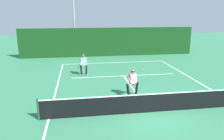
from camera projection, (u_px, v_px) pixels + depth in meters
The scene contains 12 objects.
ground_plane at pixel (150, 112), 11.18m from camera, with size 80.00×80.00×0.00m, color #327A53.
court_line_baseline_far at pixel (114, 63), 22.02m from camera, with size 9.96×0.10×0.01m, color white.
court_line_sideline_left at pixel (49, 119), 10.44m from camera, with size 0.10×22.69×0.01m, color white.
court_line_service at pixel (124, 76), 17.48m from camera, with size 8.12×0.10×0.01m, color white.
court_line_centre at pixel (134, 91), 14.24m from camera, with size 0.10×6.40×0.01m, color white.
tennis_net at pixel (151, 103), 11.05m from camera, with size 10.92×0.09×1.05m.
player_near at pixel (133, 82), 13.07m from camera, with size 0.88×0.95×1.64m.
player_far at pixel (84, 64), 17.46m from camera, with size 0.80×0.87×1.66m.
tennis_ball at pixel (93, 98), 12.98m from camera, with size 0.07×0.07×0.07m, color #D1E033.
tennis_ball_extra at pixel (143, 70), 19.25m from camera, with size 0.07×0.07×0.07m, color #D1E033.
back_fence_windscreen at pixel (109, 42), 24.88m from camera, with size 19.53×0.12×3.19m, color #123B15.
light_pole at pixel (74, 9), 25.04m from camera, with size 0.55×0.44×8.70m.
Camera 1 is at (-3.48, -9.85, 4.92)m, focal length 35.55 mm.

